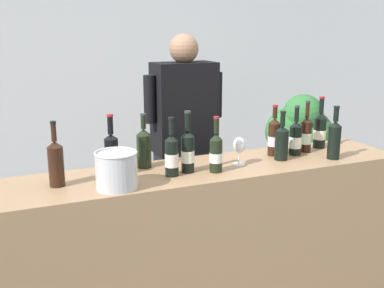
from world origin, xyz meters
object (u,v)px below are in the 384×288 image
(wine_bottle_1, at_px, (282,142))
(wine_bottle_7, at_px, (320,130))
(wine_bottle_6, at_px, (56,162))
(wine_bottle_10, at_px, (274,137))
(wine_bottle_2, at_px, (188,151))
(ice_bucket, at_px, (116,170))
(wine_glass, at_px, (239,146))
(wine_bottle_0, at_px, (295,138))
(person_server, at_px, (184,156))
(wine_bottle_8, at_px, (172,155))
(wine_bottle_11, at_px, (216,152))
(wine_bottle_9, at_px, (112,155))
(wine_bottle_3, at_px, (144,147))
(wine_bottle_5, at_px, (306,134))
(wine_bottle_4, at_px, (334,138))
(potted_shrub, at_px, (299,140))

(wine_bottle_1, bearing_deg, wine_bottle_7, 20.82)
(wine_bottle_6, bearing_deg, wine_bottle_10, 2.91)
(wine_bottle_6, bearing_deg, wine_bottle_2, -3.71)
(ice_bucket, bearing_deg, wine_glass, 9.34)
(wine_bottle_7, bearing_deg, ice_bucket, -169.47)
(wine_bottle_10, distance_m, wine_glass, 0.32)
(wine_bottle_0, xyz_separation_m, person_server, (-0.51, 0.61, -0.22))
(wine_bottle_8, bearing_deg, wine_bottle_11, -7.10)
(wine_glass, bearing_deg, wine_bottle_0, 7.42)
(wine_bottle_7, bearing_deg, wine_bottle_6, -176.17)
(wine_bottle_2, distance_m, wine_bottle_6, 0.70)
(wine_bottle_2, bearing_deg, wine_bottle_9, 166.53)
(wine_bottle_7, relative_size, wine_bottle_10, 1.07)
(wine_bottle_3, distance_m, ice_bucket, 0.38)
(wine_bottle_5, relative_size, wine_bottle_6, 0.99)
(wine_bottle_6, xyz_separation_m, wine_bottle_8, (0.60, -0.07, -0.01))
(wine_bottle_5, xyz_separation_m, wine_bottle_10, (-0.24, 0.01, 0.01))
(wine_bottle_7, xyz_separation_m, wine_bottle_9, (-1.43, -0.06, -0.00))
(wine_bottle_6, bearing_deg, ice_bucket, -29.70)
(wine_bottle_2, relative_size, person_server, 0.21)
(wine_bottle_6, bearing_deg, wine_bottle_8, -6.71)
(wine_bottle_7, bearing_deg, wine_bottle_2, -171.07)
(wine_bottle_8, bearing_deg, wine_bottle_5, 7.71)
(wine_bottle_2, bearing_deg, wine_bottle_4, -6.12)
(wine_bottle_0, relative_size, wine_bottle_4, 0.96)
(wine_bottle_6, distance_m, wine_glass, 1.04)
(wine_bottle_11, bearing_deg, ice_bucket, -174.73)
(potted_shrub, bearing_deg, person_server, -160.17)
(wine_bottle_2, bearing_deg, wine_bottle_3, 136.82)
(wine_bottle_0, xyz_separation_m, wine_bottle_4, (0.16, -0.17, 0.02))
(wine_bottle_11, distance_m, potted_shrub, 1.94)
(wine_bottle_9, relative_size, potted_shrub, 0.30)
(wine_bottle_2, distance_m, wine_glass, 0.33)
(wine_bottle_4, bearing_deg, wine_bottle_1, 160.80)
(ice_bucket, bearing_deg, wine_bottle_11, 5.27)
(wine_bottle_5, distance_m, potted_shrub, 1.34)
(wine_bottle_9, relative_size, wine_bottle_10, 1.06)
(wine_bottle_2, relative_size, wine_bottle_4, 1.06)
(wine_bottle_5, relative_size, wine_bottle_7, 0.97)
(wine_bottle_3, height_order, wine_bottle_7, wine_bottle_7)
(wine_bottle_1, height_order, wine_bottle_7, wine_bottle_7)
(wine_bottle_3, height_order, potted_shrub, wine_bottle_3)
(wine_bottle_10, bearing_deg, wine_bottle_7, 6.95)
(wine_bottle_2, height_order, ice_bucket, wine_bottle_2)
(wine_bottle_8, bearing_deg, wine_bottle_10, 10.61)
(wine_bottle_4, height_order, wine_bottle_8, wine_bottle_4)
(wine_bottle_10, bearing_deg, wine_glass, -162.10)
(wine_bottle_0, distance_m, wine_bottle_5, 0.11)
(wine_bottle_6, distance_m, ice_bucket, 0.31)
(wine_bottle_8, relative_size, wine_glass, 1.96)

